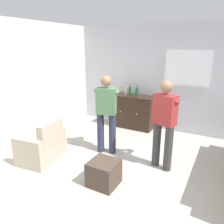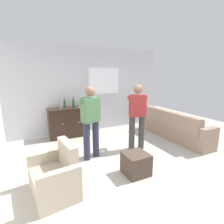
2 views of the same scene
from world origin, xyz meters
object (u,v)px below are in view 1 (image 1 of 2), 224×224
bottle_wine_green (126,90)px  bottle_liquor_amber (130,91)px  armchair (43,147)px  ottoman (104,173)px  person_standing_left (106,111)px  sideboard_cabinet (132,112)px  bottle_spirits_clear (137,92)px  person_standing_right (164,121)px

bottle_wine_green → bottle_liquor_amber: bearing=4.5°
armchair → ottoman: bearing=-4.3°
bottle_wine_green → person_standing_left: size_ratio=0.20×
bottle_liquor_amber → person_standing_left: size_ratio=0.19×
armchair → bottle_liquor_amber: 2.82m
bottle_wine_green → ottoman: bottle_wine_green is taller
sideboard_cabinet → bottle_spirits_clear: size_ratio=3.92×
sideboard_cabinet → bottle_wine_green: 0.64m
sideboard_cabinet → bottle_liquor_amber: 0.59m
armchair → ottoman: size_ratio=2.06×
bottle_wine_green → sideboard_cabinet: bearing=-7.5°
ottoman → bottle_wine_green: bearing=108.4°
sideboard_cabinet → bottle_wine_green: bearing=172.5°
sideboard_cabinet → person_standing_right: 2.23m
bottle_wine_green → bottle_spirits_clear: bearing=-11.8°
bottle_liquor_amber → person_standing_right: size_ratio=0.19×
sideboard_cabinet → bottle_spirits_clear: (0.15, -0.05, 0.58)m
armchair → bottle_wine_green: 2.78m
ottoman → sideboard_cabinet: bearing=104.4°
bottle_wine_green → armchair: bearing=-102.9°
bottle_liquor_amber → person_standing_left: (0.23, -1.68, -0.10)m
ottoman → armchair: bearing=175.7°
bottle_wine_green → person_standing_left: person_standing_left is taller
sideboard_cabinet → ottoman: 2.79m
person_standing_left → bottle_wine_green: bearing=101.8°
bottle_wine_green → person_standing_right: (1.59, -1.71, -0.13)m
armchair → person_standing_right: (2.19, 0.89, 0.65)m
bottle_spirits_clear → person_standing_right: person_standing_right is taller
armchair → sideboard_cabinet: size_ratio=0.76×
bottle_wine_green → person_standing_left: 1.72m
bottle_spirits_clear → armchair: bearing=-111.0°
bottle_spirits_clear → ottoman: bearing=-78.6°
person_standing_left → person_standing_right: 1.24m
sideboard_cabinet → bottle_wine_green: size_ratio=3.73×
bottle_liquor_amber → person_standing_right: (1.47, -1.72, -0.10)m
sideboard_cabinet → person_standing_left: 1.72m
bottle_liquor_amber → person_standing_left: person_standing_left is taller
ottoman → person_standing_left: person_standing_left is taller
bottle_spirits_clear → sideboard_cabinet: bearing=162.4°
armchair → person_standing_right: 2.45m
bottle_liquor_amber → person_standing_right: person_standing_right is taller
bottle_wine_green → ottoman: 2.99m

